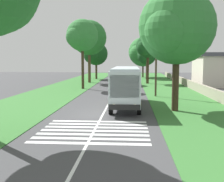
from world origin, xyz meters
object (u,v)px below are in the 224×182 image
(trailing_car_2, at_px, (113,77))
(roadside_tree_left_1, at_px, (89,39))
(roadside_tree_right_1, at_px, (142,53))
(roadside_building, at_px, (221,69))
(roadside_tree_left_0, at_px, (95,54))
(roadside_tree_right_2, at_px, (175,29))
(roadside_tree_right_0, at_px, (147,47))
(trailing_car_0, at_px, (128,83))
(trailing_car_3, at_px, (115,75))
(coach_bus, at_px, (126,84))
(roadside_tree_right_3, at_px, (146,55))
(roadside_tree_left_2, at_px, (82,36))
(trailing_car_1, at_px, (129,80))
(utility_pole, at_px, (156,63))

(trailing_car_2, xyz_separation_m, roadside_tree_left_1, (-9.47, 4.05, 7.91))
(roadside_tree_right_1, bearing_deg, roadside_building, -152.48)
(roadside_tree_left_0, relative_size, roadside_building, 0.96)
(trailing_car_2, bearing_deg, roadside_tree_left_0, 75.18)
(roadside_tree_right_2, bearing_deg, roadside_building, -25.21)
(roadside_tree_right_0, bearing_deg, roadside_tree_left_1, 82.77)
(trailing_car_0, height_order, trailing_car_3, same)
(coach_bus, xyz_separation_m, roadside_tree_right_3, (39.77, -3.94, 3.35))
(roadside_tree_left_2, bearing_deg, roadside_tree_right_3, -25.14)
(roadside_tree_right_3, bearing_deg, trailing_car_1, 161.85)
(roadside_tree_left_2, xyz_separation_m, utility_pole, (-8.59, -10.54, -3.91))
(trailing_car_2, relative_size, roadside_tree_left_2, 0.41)
(roadside_tree_left_2, bearing_deg, trailing_car_0, -63.01)
(coach_bus, xyz_separation_m, trailing_car_3, (45.48, 3.69, -1.48))
(roadside_tree_left_0, bearing_deg, roadside_tree_right_0, -136.64)
(roadside_tree_left_1, height_order, roadside_tree_right_0, roadside_tree_left_1)
(coach_bus, bearing_deg, trailing_car_2, 5.75)
(coach_bus, relative_size, roadside_tree_left_0, 1.30)
(trailing_car_2, distance_m, roadside_tree_right_1, 12.48)
(roadside_tree_right_1, bearing_deg, roadside_tree_right_3, -174.03)
(trailing_car_0, distance_m, roadside_building, 16.15)
(trailing_car_0, relative_size, roadside_tree_right_1, 0.42)
(roadside_tree_left_0, xyz_separation_m, roadside_tree_right_1, (7.52, -11.13, 0.57))
(roadside_tree_left_2, relative_size, roadside_tree_right_1, 1.04)
(roadside_tree_left_0, bearing_deg, trailing_car_2, -104.82)
(roadside_tree_left_0, distance_m, roadside_tree_right_3, 11.86)
(coach_bus, distance_m, roadside_tree_right_3, 40.11)
(roadside_tree_left_0, bearing_deg, roadside_tree_left_1, -179.82)
(utility_pole, bearing_deg, trailing_car_0, 16.25)
(utility_pole, bearing_deg, roadside_tree_right_1, 0.32)
(roadside_tree_left_0, height_order, roadside_tree_right_2, roadside_tree_right_2)
(trailing_car_1, bearing_deg, roadside_tree_right_0, -106.16)
(trailing_car_1, bearing_deg, roadside_tree_right_2, -172.09)
(trailing_car_1, relative_size, trailing_car_3, 1.00)
(roadside_tree_right_1, xyz_separation_m, roadside_building, (-23.90, -12.45, -3.46))
(utility_pole, xyz_separation_m, roadside_building, (14.81, -12.23, -1.26))
(roadside_tree_left_0, xyz_separation_m, roadside_tree_right_2, (-40.82, -12.07, 1.32))
(trailing_car_2, bearing_deg, roadside_tree_left_2, 171.36)
(roadside_tree_left_1, height_order, utility_pole, roadside_tree_left_1)
(coach_bus, distance_m, roadside_tree_right_2, 6.74)
(roadside_building, bearing_deg, roadside_tree_right_1, 27.52)
(trailing_car_3, distance_m, roadside_tree_left_0, 9.31)
(coach_bus, distance_m, utility_pole, 8.68)
(roadside_tree_right_0, xyz_separation_m, roadside_tree_right_3, (12.85, -0.52, -1.39))
(trailing_car_3, bearing_deg, roadside_tree_left_1, 166.35)
(roadside_tree_right_1, bearing_deg, trailing_car_2, 140.67)
(trailing_car_1, relative_size, roadside_tree_left_0, 0.50)
(trailing_car_1, height_order, roadside_tree_right_0, roadside_tree_right_0)
(roadside_tree_right_2, distance_m, roadside_building, 27.34)
(roadside_tree_left_0, xyz_separation_m, roadside_tree_left_2, (-22.59, -0.81, 2.28))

